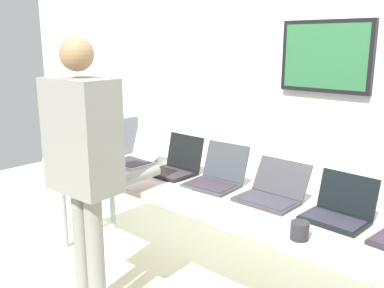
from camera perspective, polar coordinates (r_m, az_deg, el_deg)
back_wall at (r=3.53m, az=14.52°, el=8.09°), size 8.00×0.11×2.79m
workbench at (r=2.76m, az=2.34°, el=-7.10°), size 2.96×0.70×0.79m
equipment_box at (r=3.66m, az=-11.36°, el=1.25°), size 0.37×0.39×0.31m
laptop_station_0 at (r=3.33m, az=-7.26°, el=-1.51°), size 0.31×0.34×0.26m
laptop_station_1 at (r=3.04m, az=-2.19°, el=-2.83°), size 0.32×0.32×0.26m
laptop_station_2 at (r=2.80m, az=3.36°, el=-4.33°), size 0.35×0.36×0.26m
laptop_station_3 at (r=2.58m, az=10.67°, el=-6.34°), size 0.35×0.34×0.22m
laptop_station_4 at (r=2.40m, az=19.15°, el=-8.35°), size 0.33×0.29×0.23m
person at (r=2.58m, az=-14.25°, el=-1.51°), size 0.46×0.61×1.74m
coffee_mug at (r=2.13m, az=14.25°, el=-11.19°), size 0.09×0.09×0.09m
paper_sheet at (r=2.72m, az=-2.56°, el=-6.17°), size 0.27×0.33×0.00m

